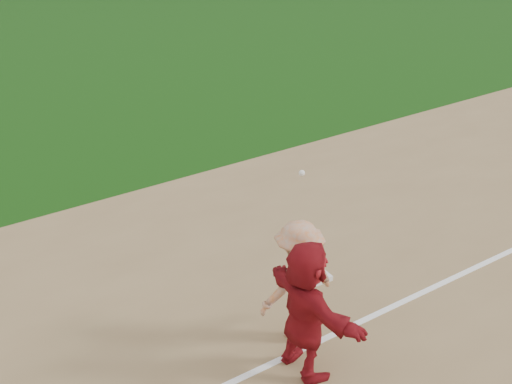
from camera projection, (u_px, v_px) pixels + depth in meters
ground at (310, 303)px, 9.95m from camera, size 160.00×160.00×0.00m
foul_line at (343, 330)px, 9.34m from camera, size 60.00×0.10×0.01m
first_base at (316, 276)px, 10.49m from camera, size 0.41×0.41×0.09m
base_runner at (306, 309)px, 8.20m from camera, size 0.59×1.83×1.97m
first_base_play at (298, 281)px, 8.84m from camera, size 1.21×0.73×2.43m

